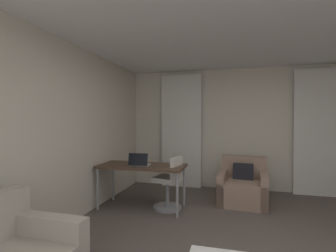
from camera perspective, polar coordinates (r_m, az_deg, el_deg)
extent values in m
cube|color=beige|center=(5.65, 17.07, -0.65)|extent=(5.12, 0.06, 2.60)
cube|color=beige|center=(3.49, -26.56, -1.85)|extent=(0.06, 6.12, 2.60)
cube|color=white|center=(2.87, 19.89, 24.81)|extent=(5.12, 6.12, 0.06)
cube|color=silver|center=(5.64, 3.02, -1.11)|extent=(0.90, 0.06, 2.50)
cube|color=silver|center=(5.75, 30.95, -1.24)|extent=(0.90, 0.06, 2.50)
cube|color=#B2A899|center=(2.81, -25.97, -23.60)|extent=(0.83, 0.18, 0.61)
cube|color=#997A66|center=(4.83, 16.58, -14.13)|extent=(0.88, 0.89, 0.41)
cube|color=#997A66|center=(5.08, 16.77, -8.75)|extent=(0.83, 0.20, 0.39)
cube|color=#997A66|center=(4.81, 20.88, -13.36)|extent=(0.18, 0.84, 0.55)
cube|color=#997A66|center=(4.84, 12.31, -13.22)|extent=(0.18, 0.84, 0.55)
cube|color=black|center=(4.88, 16.66, -10.28)|extent=(0.37, 0.23, 0.37)
cube|color=#4C3828|center=(4.32, -5.95, -9.01)|extent=(1.45, 0.65, 0.04)
cylinder|color=#99999E|center=(4.91, -12.34, -12.15)|extent=(0.04, 0.04, 0.69)
cylinder|color=#99999E|center=(4.47, 3.69, -13.45)|extent=(0.04, 0.04, 0.69)
cylinder|color=#99999E|center=(4.45, -15.64, -13.59)|extent=(0.04, 0.04, 0.69)
cylinder|color=#99999E|center=(3.96, 2.11, -15.40)|extent=(0.04, 0.04, 0.69)
cylinder|color=gray|center=(4.38, -0.13, -15.35)|extent=(0.06, 0.06, 0.46)
cylinder|color=gray|center=(4.44, -0.13, -17.95)|extent=(0.48, 0.48, 0.04)
cube|color=silver|center=(4.31, -0.13, -11.91)|extent=(0.48, 0.48, 0.08)
cube|color=silver|center=(4.19, 1.95, -9.35)|extent=(0.14, 0.36, 0.34)
cube|color=#ADADB2|center=(4.26, -6.38, -8.77)|extent=(0.34, 0.25, 0.02)
cube|color=black|center=(4.14, -6.82, -7.54)|extent=(0.32, 0.08, 0.20)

